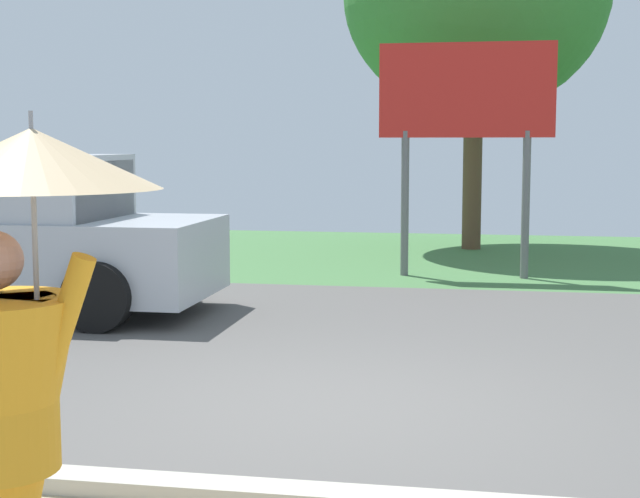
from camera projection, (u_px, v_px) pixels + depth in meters
ground_plane at (383, 335)px, 10.08m from camera, size 40.00×22.00×0.20m
monk_pedestrian at (7, 399)px, 3.45m from camera, size 1.04×0.93×2.13m
pickup_truck at (1, 239)px, 11.21m from camera, size 5.20×2.28×1.88m
roadside_billboard at (466, 107)px, 13.87m from camera, size 2.60×0.12×3.50m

